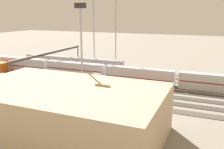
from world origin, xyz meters
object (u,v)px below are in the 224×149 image
object	(u,v)px
light_mast_0	(94,23)
light_mast_1	(81,41)
train_on_track_3	(105,72)
train_on_track_7	(28,84)
train_on_track_0	(72,61)
light_mast_2	(116,22)
maintenance_shed	(65,111)
train_on_track_6	(134,91)
signal_gantry	(50,55)

from	to	relation	value
light_mast_0	light_mast_1	size ratio (longest dim) A/B	1.18
train_on_track_3	light_mast_1	distance (m)	27.67
train_on_track_7	light_mast_1	size ratio (longest dim) A/B	2.89
train_on_track_0	train_on_track_7	xyz separation A→B (m)	(-6.42, 35.00, -0.02)
light_mast_2	train_on_track_0	bearing A→B (deg)	8.56
light_mast_0	light_mast_2	distance (m)	9.67
maintenance_shed	light_mast_1	bearing A→B (deg)	-72.14
train_on_track_0	train_on_track_3	xyz separation A→B (m)	(-22.69, 15.00, 0.58)
light_mast_0	train_on_track_6	bearing A→B (deg)	131.14
train_on_track_6	train_on_track_7	distance (m)	31.93
train_on_track_0	signal_gantry	bearing A→B (deg)	95.90
train_on_track_6	light_mast_2	world-z (taller)	light_mast_2
train_on_track_6	train_on_track_3	bearing A→B (deg)	-44.51
light_mast_0	train_on_track_7	bearing A→B (deg)	85.08
train_on_track_3	train_on_track_0	bearing A→B (deg)	-33.47
light_mast_2	maintenance_shed	size ratio (longest dim) A/B	0.84
light_mast_0	signal_gantry	bearing A→B (deg)	68.55
train_on_track_3	light_mast_1	world-z (taller)	light_mast_1
train_on_track_0	light_mast_0	bearing A→B (deg)	-165.91
train_on_track_0	train_on_track_3	size ratio (longest dim) A/B	0.49
light_mast_0	train_on_track_3	bearing A→B (deg)	126.86
light_mast_1	light_mast_2	size ratio (longest dim) A/B	0.81
train_on_track_6	maintenance_shed	xyz separation A→B (m)	(5.78, 24.34, 2.52)
light_mast_2	signal_gantry	bearing A→B (deg)	49.45
light_mast_0	train_on_track_0	bearing A→B (deg)	14.09
train_on_track_0	train_on_track_3	world-z (taller)	train_on_track_3
light_mast_0	maintenance_shed	bearing A→B (deg)	111.65
train_on_track_7	signal_gantry	distance (m)	18.98
train_on_track_3	light_mast_2	bearing A→B (deg)	-79.15
light_mast_0	signal_gantry	xyz separation A→B (m)	(7.83, 19.92, -10.61)
train_on_track_0	train_on_track_7	bearing A→B (deg)	100.39
train_on_track_6	signal_gantry	bearing A→B (deg)	-19.08
light_mast_1	signal_gantry	xyz separation A→B (m)	(25.36, -21.32, -8.21)
light_mast_1	signal_gantry	world-z (taller)	light_mast_1
train_on_track_7	train_on_track_3	distance (m)	25.79
train_on_track_0	train_on_track_3	distance (m)	27.21
train_on_track_0	light_mast_2	world-z (taller)	light_mast_2
light_mast_2	signal_gantry	size ratio (longest dim) A/B	0.76
light_mast_1	maintenance_shed	world-z (taller)	light_mast_1
train_on_track_7	light_mast_0	distance (m)	40.96
train_on_track_7	signal_gantry	bearing A→B (deg)	-75.25
train_on_track_6	light_mast_1	bearing A→B (deg)	39.29
train_on_track_6	light_mast_0	xyz separation A→B (m)	(28.32, -32.42, 16.18)
light_mast_1	maintenance_shed	size ratio (longest dim) A/B	0.68
train_on_track_0	train_on_track_7	world-z (taller)	same
train_on_track_7	maintenance_shed	xyz separation A→B (m)	(-25.75, 19.34, 2.67)
train_on_track_6	train_on_track_7	xyz separation A→B (m)	(31.53, 5.00, -0.16)
train_on_track_0	maintenance_shed	distance (m)	63.20
light_mast_0	signal_gantry	size ratio (longest dim) A/B	0.73
light_mast_0	maintenance_shed	size ratio (longest dim) A/B	0.80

